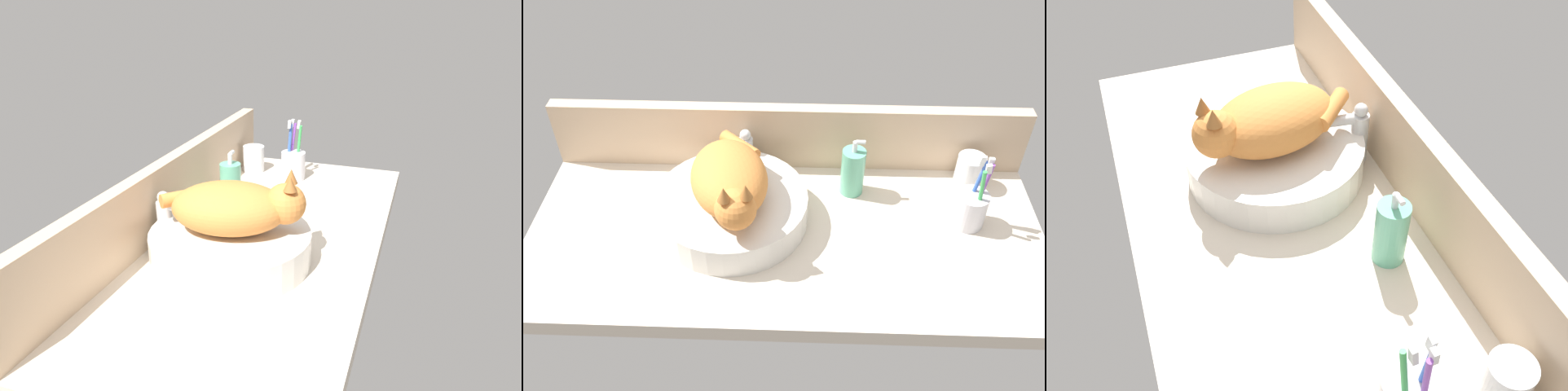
# 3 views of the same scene
# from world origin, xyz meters

# --- Properties ---
(ground_plane) EXTENTS (1.19, 0.54, 0.04)m
(ground_plane) POSITION_xyz_m (0.00, 0.00, -0.02)
(ground_plane) COLOR beige
(backsplash_panel) EXTENTS (1.19, 0.04, 0.17)m
(backsplash_panel) POSITION_xyz_m (0.00, 0.25, 0.09)
(backsplash_panel) COLOR #CCAD8C
(backsplash_panel) RESTS_ON ground_plane
(sink_basin) EXTENTS (0.35, 0.35, 0.07)m
(sink_basin) POSITION_xyz_m (-0.13, 0.03, 0.04)
(sink_basin) COLOR silver
(sink_basin) RESTS_ON ground_plane
(cat) EXTENTS (0.22, 0.32, 0.14)m
(cat) POSITION_xyz_m (-0.12, 0.02, 0.13)
(cat) COLOR orange
(cat) RESTS_ON sink_basin
(faucet) EXTENTS (0.04, 0.12, 0.14)m
(faucet) POSITION_xyz_m (-0.11, 0.19, 0.07)
(faucet) COLOR silver
(faucet) RESTS_ON ground_plane
(soap_dispenser) EXTENTS (0.06, 0.06, 0.16)m
(soap_dispenser) POSITION_xyz_m (0.16, 0.15, 0.06)
(soap_dispenser) COLOR #60B793
(soap_dispenser) RESTS_ON ground_plane
(toothbrush_cup) EXTENTS (0.08, 0.08, 0.19)m
(toothbrush_cup) POSITION_xyz_m (0.42, 0.04, 0.05)
(toothbrush_cup) COLOR silver
(toothbrush_cup) RESTS_ON ground_plane
(water_glass) EXTENTS (0.07, 0.07, 0.08)m
(water_glass) POSITION_xyz_m (0.45, 0.18, 0.04)
(water_glass) COLOR white
(water_glass) RESTS_ON ground_plane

